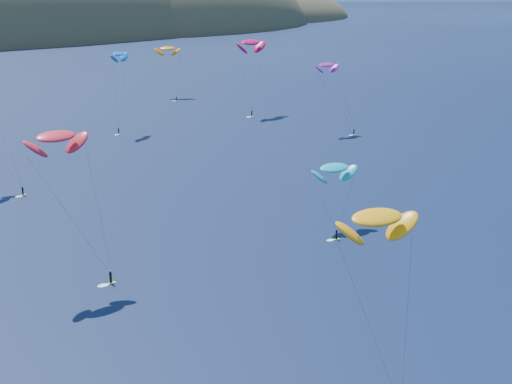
% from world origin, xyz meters
% --- Properties ---
extents(kitesurfer_2, '(10.58, 13.41, 22.06)m').
position_xyz_m(kitesurfer_2, '(1.60, 36.91, 19.25)').
color(kitesurfer_2, '#A9E619').
rests_on(kitesurfer_2, ground).
extents(kitesurfer_4, '(8.44, 7.67, 25.02)m').
position_xyz_m(kitesurfer_4, '(25.52, 175.82, 22.76)').
color(kitesurfer_4, '#A9E619').
rests_on(kitesurfer_4, ground).
extents(kitesurfer_5, '(9.43, 9.04, 13.84)m').
position_xyz_m(kitesurfer_5, '(28.41, 78.69, 11.30)').
color(kitesurfer_5, '#A9E619').
rests_on(kitesurfer_5, ground).
extents(kitesurfer_6, '(8.87, 10.26, 21.86)m').
position_xyz_m(kitesurfer_6, '(76.31, 143.82, 19.65)').
color(kitesurfer_6, '#A9E619').
rests_on(kitesurfer_6, ground).
extents(kitesurfer_8, '(12.40, 9.33, 26.56)m').
position_xyz_m(kitesurfer_8, '(72.26, 179.26, 23.32)').
color(kitesurfer_8, '#A9E619').
rests_on(kitesurfer_8, ground).
extents(kitesurfer_9, '(11.04, 7.10, 25.73)m').
position_xyz_m(kitesurfer_9, '(-21.98, 80.33, 23.10)').
color(kitesurfer_9, '#A9E619').
rests_on(kitesurfer_9, ground).
extents(kitesurfer_11, '(9.82, 15.87, 20.32)m').
position_xyz_m(kitesurfer_11, '(63.43, 224.07, 17.80)').
color(kitesurfer_11, '#A9E619').
rests_on(kitesurfer_11, ground).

